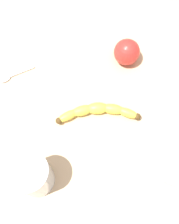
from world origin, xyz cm
name	(u,v)px	position (x,y,z in cm)	size (l,w,h in cm)	color
wooden_tabletop	(95,118)	(0.00, 0.00, 1.50)	(120.00, 120.00, 3.00)	#D1AB85
banana	(98,111)	(-0.76, -0.57, 4.65)	(23.19, 6.46, 3.29)	yellow
smoothie_glass	(33,176)	(16.51, 16.03, 8.69)	(9.16, 9.16, 11.63)	silver
ceramic_bowl	(177,159)	(-19.11, 14.72, 5.46)	(13.88, 13.88, 4.08)	white
apple_fruit	(127,52)	(-11.20, -17.61, 6.87)	(7.74, 7.74, 7.74)	red
teaspoon	(7,78)	(24.83, -14.43, 3.40)	(11.03, 5.17, 0.80)	silver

